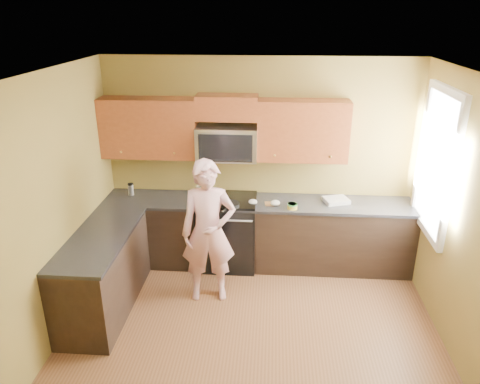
# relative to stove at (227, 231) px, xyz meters

# --- Properties ---
(floor) EXTENTS (4.00, 4.00, 0.00)m
(floor) POSITION_rel_stove_xyz_m (0.40, -1.68, -0.47)
(floor) COLOR brown
(floor) RESTS_ON ground
(ceiling) EXTENTS (4.00, 4.00, 0.00)m
(ceiling) POSITION_rel_stove_xyz_m (0.40, -1.68, 2.23)
(ceiling) COLOR white
(ceiling) RESTS_ON ground
(wall_back) EXTENTS (4.00, 0.00, 4.00)m
(wall_back) POSITION_rel_stove_xyz_m (0.40, 0.32, 0.88)
(wall_back) COLOR olive
(wall_back) RESTS_ON ground
(wall_left) EXTENTS (0.00, 4.00, 4.00)m
(wall_left) POSITION_rel_stove_xyz_m (-1.60, -1.68, 0.88)
(wall_left) COLOR olive
(wall_left) RESTS_ON ground
(wall_right) EXTENTS (0.00, 4.00, 4.00)m
(wall_right) POSITION_rel_stove_xyz_m (2.40, -1.68, 0.88)
(wall_right) COLOR olive
(wall_right) RESTS_ON ground
(cabinet_back_run) EXTENTS (4.00, 0.60, 0.88)m
(cabinet_back_run) POSITION_rel_stove_xyz_m (0.40, 0.02, -0.03)
(cabinet_back_run) COLOR black
(cabinet_back_run) RESTS_ON floor
(cabinet_left_run) EXTENTS (0.60, 1.60, 0.88)m
(cabinet_left_run) POSITION_rel_stove_xyz_m (-1.30, -1.08, -0.03)
(cabinet_left_run) COLOR black
(cabinet_left_run) RESTS_ON floor
(countertop_back) EXTENTS (4.00, 0.62, 0.04)m
(countertop_back) POSITION_rel_stove_xyz_m (0.40, 0.01, 0.43)
(countertop_back) COLOR black
(countertop_back) RESTS_ON cabinet_back_run
(countertop_left) EXTENTS (0.62, 1.60, 0.04)m
(countertop_left) POSITION_rel_stove_xyz_m (-1.29, -1.08, 0.43)
(countertop_left) COLOR black
(countertop_left) RESTS_ON cabinet_left_run
(stove) EXTENTS (0.76, 0.65, 0.95)m
(stove) POSITION_rel_stove_xyz_m (0.00, 0.00, 0.00)
(stove) COLOR black
(stove) RESTS_ON floor
(microwave) EXTENTS (0.76, 0.40, 0.42)m
(microwave) POSITION_rel_stove_xyz_m (0.00, 0.12, 0.97)
(microwave) COLOR silver
(microwave) RESTS_ON wall_back
(upper_cab_left) EXTENTS (1.22, 0.33, 0.75)m
(upper_cab_left) POSITION_rel_stove_xyz_m (-0.99, 0.16, 0.97)
(upper_cab_left) COLOR brown
(upper_cab_left) RESTS_ON wall_back
(upper_cab_right) EXTENTS (1.12, 0.33, 0.75)m
(upper_cab_right) POSITION_rel_stove_xyz_m (0.94, 0.16, 0.97)
(upper_cab_right) COLOR brown
(upper_cab_right) RESTS_ON wall_back
(upper_cab_over_mw) EXTENTS (0.76, 0.33, 0.30)m
(upper_cab_over_mw) POSITION_rel_stove_xyz_m (0.00, 0.16, 1.62)
(upper_cab_over_mw) COLOR brown
(upper_cab_over_mw) RESTS_ON wall_back
(window) EXTENTS (0.06, 1.06, 1.66)m
(window) POSITION_rel_stove_xyz_m (2.38, -0.48, 1.17)
(window) COLOR white
(window) RESTS_ON wall_right
(woman) EXTENTS (0.67, 0.49, 1.71)m
(woman) POSITION_rel_stove_xyz_m (-0.13, -0.77, 0.38)
(woman) COLOR #DE6F7F
(woman) RESTS_ON floor
(frying_pan) EXTENTS (0.34, 0.46, 0.05)m
(frying_pan) POSITION_rel_stove_xyz_m (0.07, -0.25, 0.47)
(frying_pan) COLOR black
(frying_pan) RESTS_ON stove
(butter_tub) EXTENTS (0.13, 0.13, 0.09)m
(butter_tub) POSITION_rel_stove_xyz_m (0.84, -0.19, 0.45)
(butter_tub) COLOR yellow
(butter_tub) RESTS_ON countertop_back
(toast_slice) EXTENTS (0.12, 0.12, 0.01)m
(toast_slice) POSITION_rel_stove_xyz_m (0.55, -0.07, 0.45)
(toast_slice) COLOR #B27F47
(toast_slice) RESTS_ON countertop_back
(napkin_a) EXTENTS (0.13, 0.14, 0.06)m
(napkin_a) POSITION_rel_stove_xyz_m (0.34, -0.08, 0.48)
(napkin_a) COLOR silver
(napkin_a) RESTS_ON countertop_back
(napkin_b) EXTENTS (0.12, 0.13, 0.07)m
(napkin_b) POSITION_rel_stove_xyz_m (0.63, -0.10, 0.48)
(napkin_b) COLOR silver
(napkin_b) RESTS_ON countertop_back
(dish_towel) EXTENTS (0.36, 0.32, 0.05)m
(dish_towel) POSITION_rel_stove_xyz_m (1.41, 0.06, 0.47)
(dish_towel) COLOR silver
(dish_towel) RESTS_ON countertop_back
(travel_mug) EXTENTS (0.09, 0.09, 0.16)m
(travel_mug) POSITION_rel_stove_xyz_m (-1.29, 0.11, 0.44)
(travel_mug) COLOR silver
(travel_mug) RESTS_ON countertop_back
(glass_c) EXTENTS (0.08, 0.08, 0.12)m
(glass_c) POSITION_rel_stove_xyz_m (-0.40, 0.21, 0.51)
(glass_c) COLOR silver
(glass_c) RESTS_ON countertop_back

